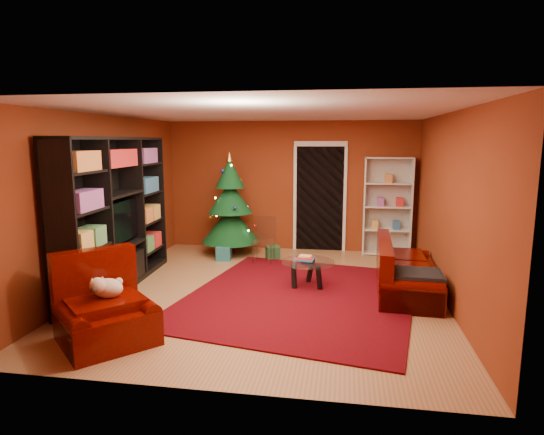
% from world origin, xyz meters
% --- Properties ---
extents(floor, '(5.00, 5.50, 0.05)m').
position_xyz_m(floor, '(0.00, 0.00, -0.03)').
color(floor, '#9D6941').
rests_on(floor, ground).
extents(ceiling, '(5.00, 5.50, 0.05)m').
position_xyz_m(ceiling, '(0.00, 0.00, 2.62)').
color(ceiling, silver).
rests_on(ceiling, wall_back).
extents(wall_back, '(5.00, 0.05, 2.60)m').
position_xyz_m(wall_back, '(0.00, 2.77, 1.30)').
color(wall_back, maroon).
rests_on(wall_back, ground).
extents(wall_left, '(0.05, 5.50, 2.60)m').
position_xyz_m(wall_left, '(-2.52, 0.00, 1.30)').
color(wall_left, maroon).
rests_on(wall_left, ground).
extents(wall_right, '(0.05, 5.50, 2.60)m').
position_xyz_m(wall_right, '(2.52, 0.00, 1.30)').
color(wall_right, maroon).
rests_on(wall_right, ground).
extents(doorway, '(1.06, 0.60, 2.16)m').
position_xyz_m(doorway, '(0.60, 2.73, 1.05)').
color(doorway, black).
rests_on(doorway, floor).
extents(rug, '(3.67, 4.09, 0.02)m').
position_xyz_m(rug, '(0.50, -0.15, 0.01)').
color(rug, '#55040C').
rests_on(rug, floor).
extents(media_unit, '(0.57, 2.97, 2.27)m').
position_xyz_m(media_unit, '(-2.27, -0.14, 1.13)').
color(media_unit, black).
rests_on(media_unit, floor).
extents(christmas_tree, '(1.22, 1.22, 2.02)m').
position_xyz_m(christmas_tree, '(-1.10, 2.15, 0.98)').
color(christmas_tree, '#0A3818').
rests_on(christmas_tree, floor).
extents(gift_box_teal, '(0.29, 0.29, 0.26)m').
position_xyz_m(gift_box_teal, '(-1.12, 1.66, 0.13)').
color(gift_box_teal, '#206E7F').
rests_on(gift_box_teal, floor).
extents(gift_box_green, '(0.31, 0.31, 0.24)m').
position_xyz_m(gift_box_green, '(-0.22, 1.88, 0.12)').
color(gift_box_green, '#1F552D').
rests_on(gift_box_green, floor).
extents(gift_box_red, '(0.22, 0.22, 0.21)m').
position_xyz_m(gift_box_red, '(-1.32, 2.55, 0.10)').
color(gift_box_red, '#9E2336').
rests_on(gift_box_red, floor).
extents(white_bookshelf, '(0.91, 0.34, 1.95)m').
position_xyz_m(white_bookshelf, '(1.92, 2.57, 0.95)').
color(white_bookshelf, white).
rests_on(white_bookshelf, floor).
extents(armchair, '(1.45, 1.45, 0.80)m').
position_xyz_m(armchair, '(-1.48, -1.95, 0.40)').
color(armchair, '#3F0400').
rests_on(armchair, rug).
extents(dog, '(0.49, 0.50, 0.26)m').
position_xyz_m(dog, '(-1.48, -1.88, 0.60)').
color(dog, beige).
rests_on(dog, armchair).
extents(sofa, '(0.92, 1.88, 0.79)m').
position_xyz_m(sofa, '(2.02, 0.27, 0.39)').
color(sofa, '#3F0400').
rests_on(sofa, rug).
extents(coffee_table, '(0.88, 0.88, 0.50)m').
position_xyz_m(coffee_table, '(0.57, 0.29, 0.21)').
color(coffee_table, gray).
rests_on(coffee_table, rug).
extents(acrylic_chair, '(0.41, 0.44, 0.77)m').
position_xyz_m(acrylic_chair, '(-0.34, 1.56, 0.39)').
color(acrylic_chair, '#66605B').
rests_on(acrylic_chair, rug).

